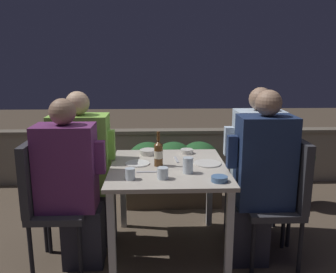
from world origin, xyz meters
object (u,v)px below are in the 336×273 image
object	(u,v)px
chair_right_far	(276,175)
person_blue_shirt	(253,165)
person_green_blouse	(85,170)
potted_plant	(296,166)
person_navy_jumper	(260,179)
beer_bottle	(158,153)
person_purple_stripe	(72,185)
chair_right_near	(285,191)
chair_left_far	(61,179)
chair_left_near	(45,194)

from	to	relation	value
chair_right_far	person_blue_shirt	bearing A→B (deg)	-180.00
person_green_blouse	potted_plant	size ratio (longest dim) A/B	1.81
person_navy_jumper	beer_bottle	world-z (taller)	person_navy_jumper
potted_plant	person_purple_stripe	bearing A→B (deg)	-154.38
person_green_blouse	chair_right_near	size ratio (longest dim) A/B	1.34
chair_right_near	potted_plant	distance (m)	1.13
person_green_blouse	chair_right_far	world-z (taller)	person_green_blouse
chair_right_far	potted_plant	distance (m)	0.79
person_green_blouse	chair_right_near	xyz separation A→B (m)	(1.57, -0.34, -0.07)
person_purple_stripe	chair_left_far	bearing A→B (deg)	116.49
person_navy_jumper	person_purple_stripe	bearing A→B (deg)	179.71
person_blue_shirt	potted_plant	size ratio (longest dim) A/B	1.85
chair_right_near	person_green_blouse	bearing A→B (deg)	167.71
chair_left_far	person_blue_shirt	xyz separation A→B (m)	(1.62, 0.03, 0.09)
chair_left_near	chair_right_near	world-z (taller)	same
person_green_blouse	person_navy_jumper	xyz separation A→B (m)	(1.37, -0.34, 0.03)
person_navy_jumper	chair_right_near	bearing A→B (deg)	0.00
chair_left_far	person_green_blouse	distance (m)	0.21
chair_left_near	person_blue_shirt	xyz separation A→B (m)	(1.65, 0.36, 0.09)
beer_bottle	potted_plant	world-z (taller)	beer_bottle
person_purple_stripe	chair_left_near	bearing A→B (deg)	180.00
chair_left_far	chair_right_near	xyz separation A→B (m)	(1.77, -0.34, 0.00)
beer_bottle	person_navy_jumper	bearing A→B (deg)	-12.71
chair_left_far	chair_right_far	world-z (taller)	same
person_purple_stripe	beer_bottle	distance (m)	0.69
beer_bottle	person_purple_stripe	bearing A→B (deg)	-165.74
chair_left_near	person_green_blouse	bearing A→B (deg)	54.66
person_blue_shirt	beer_bottle	distance (m)	0.85
person_purple_stripe	chair_right_far	world-z (taller)	person_purple_stripe
person_purple_stripe	chair_right_near	distance (m)	1.60
chair_left_far	person_green_blouse	world-z (taller)	person_green_blouse
chair_left_far	person_green_blouse	bearing A→B (deg)	-0.00
person_navy_jumper	chair_right_far	distance (m)	0.46
person_purple_stripe	beer_bottle	xyz separation A→B (m)	(0.64, 0.16, 0.19)
chair_right_far	beer_bottle	distance (m)	1.06
person_purple_stripe	chair_right_far	xyz separation A→B (m)	(1.65, 0.36, -0.07)
chair_left_near	chair_left_far	size ratio (longest dim) A/B	1.00
person_green_blouse	beer_bottle	bearing A→B (deg)	-15.63
person_navy_jumper	person_green_blouse	bearing A→B (deg)	165.98
person_purple_stripe	chair_right_near	size ratio (longest dim) A/B	1.32
person_navy_jumper	beer_bottle	size ratio (longest dim) A/B	4.90
chair_left_near	person_blue_shirt	size ratio (longest dim) A/B	0.74
person_purple_stripe	beer_bottle	world-z (taller)	person_purple_stripe
chair_left_near	chair_right_near	size ratio (longest dim) A/B	1.00
person_green_blouse	beer_bottle	world-z (taller)	person_green_blouse
person_purple_stripe	potted_plant	xyz separation A→B (m)	(2.09, 1.00, -0.20)
chair_left_near	chair_right_far	distance (m)	1.89
person_blue_shirt	beer_bottle	size ratio (longest dim) A/B	4.85
potted_plant	chair_right_near	bearing A→B (deg)	-115.96
chair_left_far	person_blue_shirt	bearing A→B (deg)	0.94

